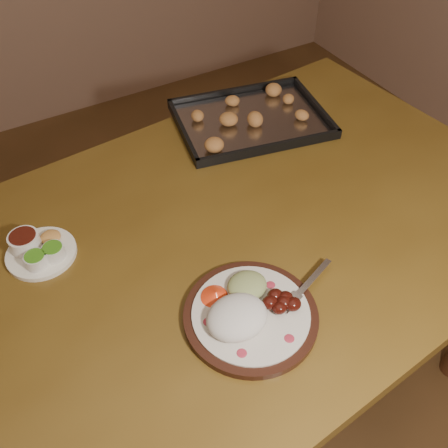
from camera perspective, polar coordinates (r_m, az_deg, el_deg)
dining_table at (r=1.16m, az=-0.59°, el=-4.67°), size 1.58×1.04×0.75m
dinner_plate at (r=0.94m, az=2.74°, el=-10.00°), size 0.33×0.25×0.06m
condiment_saucer at (r=1.10m, az=-20.50°, el=-2.75°), size 0.14×0.14×0.05m
baking_tray at (r=1.41m, az=3.12°, el=11.94°), size 0.45×0.37×0.04m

